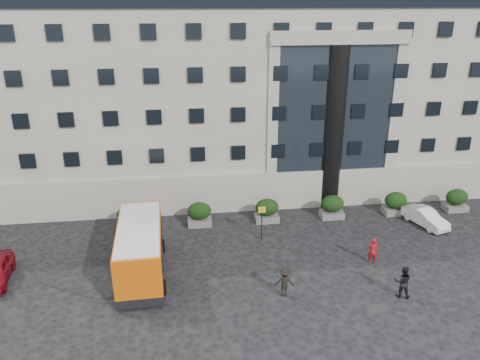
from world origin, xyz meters
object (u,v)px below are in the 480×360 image
(hedge_e, at_px, (395,203))
(pedestrian_c, at_px, (284,282))
(hedge_a, at_px, (129,218))
(pedestrian_b, at_px, (403,282))
(white_taxi, at_px, (425,217))
(hedge_c, at_px, (267,210))
(minibus, at_px, (140,248))
(hedge_b, at_px, (199,214))
(parked_car_d, at_px, (52,185))
(hedge_d, at_px, (332,206))
(pedestrian_a, at_px, (373,251))
(red_truck, at_px, (25,174))
(bus_stop_sign, at_px, (262,217))
(hedge_f, at_px, (456,200))

(hedge_e, bearing_deg, pedestrian_c, -139.02)
(hedge_a, relative_size, pedestrian_b, 0.93)
(hedge_a, distance_m, white_taxi, 22.33)
(hedge_c, bearing_deg, minibus, -145.56)
(hedge_b, bearing_deg, parked_car_d, 147.15)
(hedge_d, bearing_deg, white_taxi, -18.22)
(white_taxi, distance_m, pedestrian_a, 7.75)
(parked_car_d, height_order, pedestrian_b, pedestrian_b)
(hedge_b, xyz_separation_m, hedge_c, (5.20, 0.00, 0.00))
(hedge_e, distance_m, pedestrian_a, 8.37)
(hedge_e, bearing_deg, pedestrian_a, -124.25)
(red_truck, bearing_deg, parked_car_d, -8.39)
(parked_car_d, bearing_deg, bus_stop_sign, -31.05)
(hedge_b, height_order, hedge_d, same)
(hedge_d, bearing_deg, hedge_e, 0.00)
(hedge_e, bearing_deg, hedge_d, 180.00)
(hedge_f, xyz_separation_m, minibus, (-24.72, -6.25, 0.85))
(hedge_d, xyz_separation_m, pedestrian_c, (-5.97, -9.70, -0.02))
(hedge_b, distance_m, white_taxi, 17.16)
(minibus, bearing_deg, hedge_b, 55.90)
(pedestrian_b, distance_m, pedestrian_c, 6.79)
(hedge_b, relative_size, hedge_c, 1.00)
(hedge_c, xyz_separation_m, hedge_e, (10.40, 0.00, 0.00))
(bus_stop_sign, relative_size, parked_car_d, 0.55)
(hedge_f, distance_m, minibus, 25.51)
(hedge_d, height_order, minibus, minibus)
(hedge_d, bearing_deg, pedestrian_c, -121.60)
(hedge_c, height_order, minibus, minibus)
(hedge_e, bearing_deg, minibus, -162.24)
(hedge_f, bearing_deg, hedge_e, 180.00)
(minibus, xyz_separation_m, pedestrian_b, (15.07, -4.43, -0.78))
(hedge_f, relative_size, parked_car_d, 0.40)
(white_taxi, bearing_deg, parked_car_d, 142.98)
(hedge_d, height_order, pedestrian_c, hedge_d)
(white_taxi, bearing_deg, red_truck, 142.75)
(hedge_d, height_order, white_taxi, hedge_d)
(red_truck, relative_size, pedestrian_c, 3.19)
(red_truck, xyz_separation_m, white_taxi, (32.13, -11.36, -0.84))
(hedge_c, bearing_deg, hedge_b, 180.00)
(pedestrian_b, bearing_deg, bus_stop_sign, -31.18)
(hedge_f, bearing_deg, hedge_c, 180.00)
(hedge_a, distance_m, hedge_c, 10.40)
(hedge_d, distance_m, white_taxi, 6.98)
(pedestrian_b, bearing_deg, pedestrian_c, 9.54)
(hedge_a, bearing_deg, pedestrian_a, -23.27)
(hedge_a, height_order, hedge_f, same)
(white_taxi, bearing_deg, pedestrian_c, -166.92)
(hedge_a, height_order, parked_car_d, hedge_a)
(hedge_c, distance_m, pedestrian_b, 12.22)
(red_truck, bearing_deg, hedge_e, -2.83)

